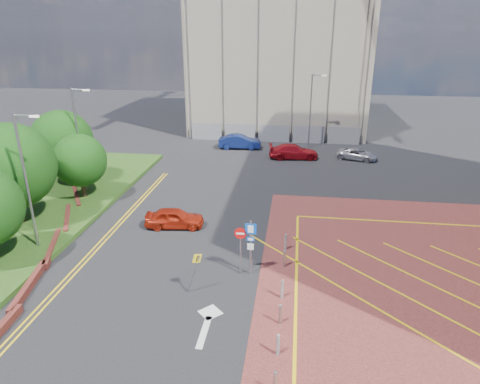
% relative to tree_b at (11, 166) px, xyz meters
% --- Properties ---
extents(ground, '(140.00, 140.00, 0.00)m').
position_rel_tree_b_xyz_m(ground, '(15.50, -5.00, -4.24)').
color(ground, black).
rests_on(ground, ground).
extents(retaining_wall, '(6.06, 20.33, 0.40)m').
position_rel_tree_b_xyz_m(retaining_wall, '(3.70, -3.00, -4.04)').
color(retaining_wall, maroon).
rests_on(retaining_wall, ground).
extents(tree_b, '(5.60, 5.60, 6.74)m').
position_rel_tree_b_xyz_m(tree_b, '(0.00, 0.00, 0.00)').
color(tree_b, '#3D2B1C').
rests_on(tree_b, grass_bed).
extents(tree_c, '(4.00, 4.00, 4.90)m').
position_rel_tree_b_xyz_m(tree_c, '(2.00, 5.00, -1.04)').
color(tree_c, '#3D2B1C').
rests_on(tree_c, grass_bed).
extents(tree_d, '(5.00, 5.00, 6.08)m').
position_rel_tree_b_xyz_m(tree_d, '(-1.00, 8.00, -0.37)').
color(tree_d, '#3D2B1C').
rests_on(tree_d, grass_bed).
extents(lamp_left_near, '(1.53, 0.16, 8.00)m').
position_rel_tree_b_xyz_m(lamp_left_near, '(3.08, -3.00, 0.42)').
color(lamp_left_near, '#9EA0A8').
rests_on(lamp_left_near, grass_bed).
extents(lamp_left_far, '(1.53, 0.16, 8.00)m').
position_rel_tree_b_xyz_m(lamp_left_far, '(1.08, 7.00, 0.42)').
color(lamp_left_far, '#9EA0A8').
rests_on(lamp_left_far, grass_bed).
extents(lamp_back, '(1.53, 0.16, 8.00)m').
position_rel_tree_b_xyz_m(lamp_back, '(19.58, 23.00, 0.12)').
color(lamp_back, '#9EA0A8').
rests_on(lamp_back, ground).
extents(sign_cluster, '(1.17, 0.12, 3.20)m').
position_rel_tree_b_xyz_m(sign_cluster, '(15.80, -4.02, -2.28)').
color(sign_cluster, '#9EA0A8').
rests_on(sign_cluster, ground).
extents(warning_sign, '(0.81, 0.43, 2.24)m').
position_rel_tree_b_xyz_m(warning_sign, '(13.45, -6.10, -2.81)').
color(warning_sign, '#9EA0A8').
rests_on(warning_sign, ground).
extents(bollard_row, '(0.14, 11.14, 0.90)m').
position_rel_tree_b_xyz_m(bollard_row, '(17.80, -6.67, -3.77)').
color(bollard_row, '#9EA0A8').
rests_on(bollard_row, forecourt).
extents(construction_building, '(21.20, 19.20, 22.00)m').
position_rel_tree_b_xyz_m(construction_building, '(15.50, 35.00, 6.76)').
color(construction_building, gray).
rests_on(construction_building, ground).
extents(construction_fence, '(21.60, 0.06, 2.00)m').
position_rel_tree_b_xyz_m(construction_fence, '(16.50, 25.00, -3.24)').
color(construction_fence, gray).
rests_on(construction_fence, ground).
extents(car_red_left, '(4.06, 2.02, 1.33)m').
position_rel_tree_b_xyz_m(car_red_left, '(10.30, 1.19, -3.57)').
color(car_red_left, '#AB220E').
rests_on(car_red_left, ground).
extents(car_blue_back, '(4.73, 1.92, 1.53)m').
position_rel_tree_b_xyz_m(car_blue_back, '(11.94, 21.60, -3.47)').
color(car_blue_back, navy).
rests_on(car_blue_back, ground).
extents(car_red_back, '(5.20, 2.60, 1.45)m').
position_rel_tree_b_xyz_m(car_red_back, '(17.91, 18.51, -3.51)').
color(car_red_back, maroon).
rests_on(car_red_back, ground).
extents(car_silver_back, '(4.35, 2.92, 1.11)m').
position_rel_tree_b_xyz_m(car_silver_back, '(24.32, 18.97, -3.68)').
color(car_silver_back, '#B5B4BC').
rests_on(car_silver_back, ground).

